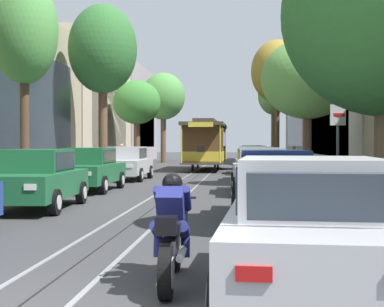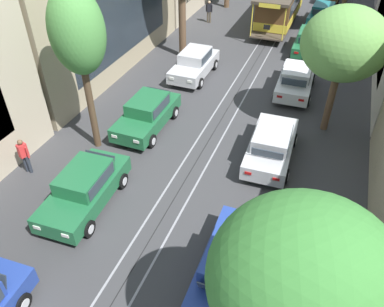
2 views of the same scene
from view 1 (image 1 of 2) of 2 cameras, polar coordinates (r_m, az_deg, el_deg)
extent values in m
plane|color=#38383A|center=(29.21, 0.42, -2.37)|extent=(160.00, 160.00, 0.00)
cube|color=gray|center=(33.24, 0.07, -1.95)|extent=(0.08, 68.10, 0.01)
cube|color=gray|center=(33.17, 1.89, -1.96)|extent=(0.08, 68.10, 0.01)
cube|color=black|center=(33.20, 0.98, -1.96)|extent=(0.03, 68.10, 0.01)
cube|color=#2D3842|center=(27.35, -15.48, 4.87)|extent=(0.04, 10.52, 4.78)
cube|color=#BCAD93|center=(42.36, -11.19, 4.78)|extent=(4.54, 14.73, 9.03)
cube|color=#2D3842|center=(41.76, -8.21, 4.22)|extent=(0.04, 10.52, 5.42)
cube|color=gray|center=(56.94, -7.00, 3.90)|extent=(4.67, 14.73, 9.17)
cube|color=#2D3842|center=(56.48, -4.70, 3.46)|extent=(0.04, 10.52, 5.50)
cube|color=beige|center=(33.88, 17.28, 3.99)|extent=(4.64, 19.73, 7.03)
cube|color=#2D3842|center=(33.45, 13.41, 3.45)|extent=(0.04, 14.02, 4.22)
cube|color=gray|center=(53.67, 12.71, 4.45)|extent=(4.57, 19.73, 9.91)
cube|color=#2D3842|center=(53.39, 10.29, 3.94)|extent=(0.04, 14.02, 5.95)
cube|color=#1E6038|center=(15.48, -15.47, -3.03)|extent=(1.99, 4.38, 0.66)
cube|color=#1E6038|center=(15.59, -15.31, -0.68)|extent=(1.57, 2.13, 0.60)
cube|color=#2D3842|center=(14.79, -16.30, -0.86)|extent=(1.34, 0.28, 0.47)
cube|color=#2D3842|center=(16.72, -14.07, -0.63)|extent=(1.30, 0.26, 0.45)
cube|color=#2D3842|center=(15.38, -12.65, -0.70)|extent=(0.11, 1.81, 0.47)
cube|color=#2D3842|center=(15.83, -17.89, -0.67)|extent=(0.11, 1.81, 0.47)
cube|color=white|center=(13.25, -16.05, -3.28)|extent=(0.28, 0.05, 0.14)
cube|color=#B21414|center=(17.39, -11.52, -2.24)|extent=(0.28, 0.05, 0.12)
cube|color=#B21414|center=(17.69, -15.03, -2.20)|extent=(0.28, 0.05, 0.12)
cylinder|color=black|center=(13.98, -13.71, -4.82)|extent=(0.23, 0.65, 0.64)
cylinder|color=silver|center=(13.95, -13.27, -4.83)|extent=(0.04, 0.35, 0.35)
cylinder|color=black|center=(16.54, -11.12, -3.90)|extent=(0.23, 0.65, 0.64)
cylinder|color=silver|center=(16.52, -10.75, -3.91)|extent=(0.04, 0.35, 0.35)
cylinder|color=black|center=(17.04, -16.90, -3.78)|extent=(0.23, 0.65, 0.64)
cylinder|color=silver|center=(17.08, -17.25, -3.77)|extent=(0.04, 0.35, 0.35)
cube|color=#1E6038|center=(20.87, -10.40, -1.97)|extent=(1.83, 4.31, 0.66)
cube|color=#1E6038|center=(20.99, -10.30, -0.23)|extent=(1.49, 2.07, 0.60)
cube|color=#2D3842|center=(20.18, -10.94, -0.34)|extent=(1.33, 0.23, 0.47)
cube|color=#2D3842|center=(22.13, -9.47, -0.21)|extent=(1.30, 0.21, 0.45)
cube|color=#2D3842|center=(20.80, -8.31, -0.24)|extent=(0.04, 1.81, 0.47)
cube|color=#2D3842|center=(21.20, -12.24, -0.22)|extent=(0.04, 1.81, 0.47)
cube|color=white|center=(18.64, -10.57, -2.02)|extent=(0.28, 0.04, 0.14)
cube|color=#B21414|center=(22.81, -7.57, -1.46)|extent=(0.28, 0.04, 0.12)
cube|color=white|center=(18.97, -13.81, -1.98)|extent=(0.28, 0.04, 0.14)
cube|color=#B21414|center=(23.09, -10.27, -1.43)|extent=(0.28, 0.04, 0.12)
cylinder|color=black|center=(19.37, -8.97, -3.17)|extent=(0.20, 0.64, 0.64)
cylinder|color=silver|center=(19.35, -8.66, -3.18)|extent=(0.02, 0.35, 0.35)
cylinder|color=black|center=(19.89, -13.90, -3.08)|extent=(0.20, 0.64, 0.64)
cylinder|color=silver|center=(19.92, -14.20, -3.08)|extent=(0.02, 0.35, 0.35)
cylinder|color=black|center=(21.96, -7.24, -2.67)|extent=(0.20, 0.64, 0.64)
cylinder|color=silver|center=(21.94, -6.96, -2.68)|extent=(0.02, 0.35, 0.35)
cylinder|color=black|center=(22.41, -11.63, -2.61)|extent=(0.20, 0.64, 0.64)
cylinder|color=silver|center=(22.44, -11.90, -2.61)|extent=(0.02, 0.35, 0.35)
cube|color=#B7B7BC|center=(26.80, -6.60, -1.30)|extent=(1.82, 4.31, 0.66)
cube|color=#B7B7BC|center=(26.93, -6.53, 0.06)|extent=(1.49, 2.07, 0.60)
cube|color=#2D3842|center=(26.11, -6.91, -0.02)|extent=(1.33, 0.23, 0.47)
cube|color=#2D3842|center=(28.08, -6.04, 0.06)|extent=(1.30, 0.20, 0.45)
cube|color=#2D3842|center=(26.78, -4.97, 0.05)|extent=(0.04, 1.81, 0.47)
cube|color=#2D3842|center=(27.09, -8.08, 0.06)|extent=(0.04, 1.81, 0.47)
cube|color=white|center=(24.57, -6.37, -1.28)|extent=(0.28, 0.04, 0.14)
cube|color=#B21414|center=(28.81, -4.62, -0.93)|extent=(0.28, 0.04, 0.12)
cube|color=white|center=(24.82, -8.89, -1.26)|extent=(0.28, 0.04, 0.14)
cube|color=#B21414|center=(29.02, -6.79, -0.92)|extent=(0.28, 0.04, 0.12)
cylinder|color=black|center=(25.34, -5.27, -2.18)|extent=(0.20, 0.64, 0.64)
cylinder|color=silver|center=(25.32, -5.03, -2.18)|extent=(0.02, 0.35, 0.35)
cylinder|color=black|center=(25.72, -9.13, -2.14)|extent=(0.20, 0.64, 0.64)
cylinder|color=silver|center=(25.75, -9.37, -2.13)|extent=(0.02, 0.35, 0.35)
cylinder|color=black|center=(27.96, -4.26, -1.87)|extent=(0.20, 0.64, 0.64)
cylinder|color=silver|center=(27.94, -4.04, -1.87)|extent=(0.02, 0.35, 0.35)
cylinder|color=black|center=(28.30, -7.78, -1.84)|extent=(0.20, 0.64, 0.64)
cylinder|color=silver|center=(28.33, -8.00, -1.84)|extent=(0.02, 0.35, 0.35)
cube|color=#B7B7BC|center=(6.54, 11.75, -8.56)|extent=(2.01, 4.38, 0.66)
cube|color=#B7B7BC|center=(6.32, 11.86, -3.14)|extent=(1.57, 2.13, 0.60)
cube|color=#2D3842|center=(7.15, 11.39, -2.82)|extent=(1.34, 0.29, 0.47)
cube|color=#2D3842|center=(5.14, 12.79, -4.32)|extent=(1.30, 0.26, 0.45)
cube|color=#2D3842|center=(6.31, 5.06, -3.13)|extent=(0.12, 1.81, 0.47)
cube|color=#2D3842|center=(6.41, 18.56, -3.11)|extent=(0.12, 1.81, 0.47)
cube|color=white|center=(8.65, 7.07, -5.54)|extent=(0.28, 0.05, 0.14)
cube|color=#B21414|center=(4.39, 6.28, -11.99)|extent=(0.28, 0.05, 0.12)
cube|color=white|center=(8.71, 14.46, -5.52)|extent=(0.28, 0.05, 0.14)
cylinder|color=black|center=(7.91, 4.61, -9.30)|extent=(0.23, 0.65, 0.64)
cylinder|color=silver|center=(7.92, 3.81, -9.29)|extent=(0.04, 0.35, 0.35)
cylinder|color=black|center=(8.01, 17.46, -9.21)|extent=(0.23, 0.65, 0.64)
cylinder|color=silver|center=(8.03, 18.24, -9.19)|extent=(0.04, 0.35, 0.35)
cylinder|color=black|center=(5.31, 2.94, -14.44)|extent=(0.23, 0.65, 0.64)
cylinder|color=silver|center=(5.32, 1.72, -14.41)|extent=(0.04, 0.35, 0.35)
cube|color=#233D93|center=(13.28, 8.27, -3.67)|extent=(1.85, 4.32, 0.66)
cube|color=#233D93|center=(13.10, 8.33, -0.98)|extent=(1.50, 2.08, 0.60)
cube|color=#2D3842|center=(13.93, 8.09, -0.94)|extent=(1.33, 0.24, 0.47)
cube|color=#2D3842|center=(11.92, 8.72, -1.27)|extent=(1.30, 0.21, 0.45)
cube|color=#2D3842|center=(13.07, 5.05, -0.98)|extent=(0.05, 1.81, 0.47)
cube|color=#2D3842|center=(13.17, 11.58, -0.98)|extent=(0.05, 1.81, 0.47)
cube|color=white|center=(15.40, 5.65, -2.65)|extent=(0.28, 0.04, 0.14)
cube|color=#B21414|center=(11.10, 6.16, -4.08)|extent=(0.28, 0.04, 0.12)
cube|color=white|center=(15.47, 9.79, -2.64)|extent=(0.28, 0.04, 0.14)
cube|color=#B21414|center=(11.19, 11.90, -4.06)|extent=(0.28, 0.04, 0.12)
cylinder|color=black|center=(14.61, 4.46, -4.54)|extent=(0.21, 0.64, 0.64)
cylinder|color=silver|center=(14.61, 4.02, -4.54)|extent=(0.02, 0.35, 0.35)
cylinder|color=black|center=(14.72, 11.34, -4.51)|extent=(0.21, 0.64, 0.64)
cylinder|color=silver|center=(14.73, 11.77, -4.51)|extent=(0.02, 0.35, 0.35)
cylinder|color=black|center=(11.96, 4.48, -5.78)|extent=(0.21, 0.64, 0.64)
cylinder|color=silver|center=(11.96, 3.95, -5.77)|extent=(0.02, 0.35, 0.35)
cylinder|color=black|center=(12.09, 12.89, -5.72)|extent=(0.21, 0.64, 0.64)
cylinder|color=silver|center=(12.11, 13.41, -5.72)|extent=(0.02, 0.35, 0.35)
cube|color=#B7B7BC|center=(19.84, 6.86, -2.11)|extent=(1.95, 4.36, 0.66)
cube|color=#B7B7BC|center=(19.66, 6.90, -0.31)|extent=(1.55, 2.11, 0.60)
cube|color=#2D3842|center=(20.50, 6.74, -0.31)|extent=(1.34, 0.27, 0.47)
cube|color=#2D3842|center=(18.49, 7.14, -0.45)|extent=(1.30, 0.24, 0.45)
cube|color=#2D3842|center=(19.63, 4.72, -0.30)|extent=(0.09, 1.81, 0.47)
cube|color=#2D3842|center=(19.73, 9.06, -0.31)|extent=(0.09, 1.81, 0.47)
cube|color=white|center=(21.96, 5.04, -1.55)|extent=(0.28, 0.05, 0.14)
cube|color=#B21414|center=(17.65, 5.52, -2.18)|extent=(0.28, 0.05, 0.12)
cube|color=white|center=(22.03, 7.94, -1.55)|extent=(0.28, 0.05, 0.14)
cube|color=#B21414|center=(17.73, 9.13, -2.17)|extent=(0.28, 0.05, 0.12)
cylinder|color=black|center=(21.15, 4.24, -2.81)|extent=(0.22, 0.65, 0.64)
cylinder|color=silver|center=(21.15, 3.94, -2.81)|extent=(0.03, 0.35, 0.35)
cylinder|color=black|center=(21.26, 8.99, -2.80)|extent=(0.22, 0.65, 0.64)
cylinder|color=silver|center=(21.27, 9.29, -2.80)|extent=(0.03, 0.35, 0.35)
cylinder|color=black|center=(18.49, 4.41, -3.36)|extent=(0.22, 0.65, 0.64)
cylinder|color=silver|center=(18.49, 4.07, -3.36)|extent=(0.03, 0.35, 0.35)
cylinder|color=black|center=(18.62, 9.84, -3.35)|extent=(0.22, 0.65, 0.64)
cylinder|color=silver|center=(18.63, 10.18, -3.34)|extent=(0.03, 0.35, 0.35)
cube|color=silver|center=(26.40, 6.46, -1.33)|extent=(1.92, 4.35, 0.66)
cube|color=silver|center=(26.23, 6.48, 0.03)|extent=(1.53, 2.10, 0.60)
cube|color=#2D3842|center=(27.07, 6.38, 0.02)|extent=(1.34, 0.26, 0.47)
cube|color=#2D3842|center=(25.05, 6.62, -0.06)|extent=(1.30, 0.23, 0.45)
cube|color=#2D3842|center=(26.20, 4.84, 0.03)|extent=(0.08, 1.81, 0.47)
cube|color=#2D3842|center=(26.28, 8.10, 0.03)|extent=(0.08, 1.81, 0.47)
cube|color=white|center=(28.53, 5.11, -0.95)|extent=(0.28, 0.05, 0.14)
cube|color=#B21414|center=(24.21, 5.41, -1.31)|extent=(0.28, 0.05, 0.12)
cube|color=white|center=(28.58, 7.35, -0.95)|extent=(0.28, 0.05, 0.14)
cube|color=#B21414|center=(24.28, 8.04, -1.31)|extent=(0.28, 0.05, 0.12)
cylinder|color=black|center=(27.71, 4.49, -1.90)|extent=(0.22, 0.65, 0.64)
cylinder|color=silver|center=(27.71, 4.26, -1.90)|extent=(0.03, 0.35, 0.35)
cylinder|color=black|center=(27.80, 8.12, -1.90)|extent=(0.22, 0.65, 0.64)
cylinder|color=silver|center=(27.81, 8.35, -1.90)|extent=(0.03, 0.35, 0.35)
cylinder|color=black|center=(25.05, 4.60, -2.21)|extent=(0.22, 0.65, 0.64)
cylinder|color=silver|center=(25.05, 4.35, -2.21)|extent=(0.03, 0.35, 0.35)
cylinder|color=black|center=(25.15, 8.62, -2.21)|extent=(0.22, 0.65, 0.64)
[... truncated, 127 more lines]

